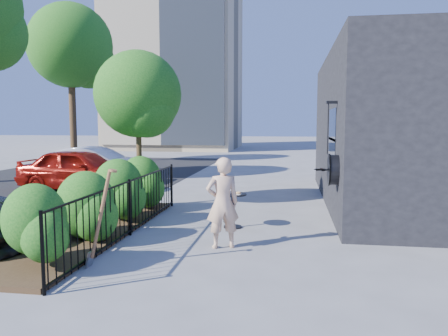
% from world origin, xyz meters
% --- Properties ---
extents(ground, '(120.00, 120.00, 0.00)m').
position_xyz_m(ground, '(0.00, 0.00, 0.00)').
color(ground, gray).
rests_on(ground, ground).
extents(shop_building, '(6.22, 9.00, 4.00)m').
position_xyz_m(shop_building, '(5.50, 4.50, 2.00)').
color(shop_building, black).
rests_on(shop_building, ground).
extents(fence, '(0.05, 6.05, 1.10)m').
position_xyz_m(fence, '(-1.50, 0.00, 0.56)').
color(fence, black).
rests_on(fence, ground).
extents(planting_bed, '(1.30, 6.00, 0.08)m').
position_xyz_m(planting_bed, '(-2.20, 0.00, 0.04)').
color(planting_bed, '#382616').
rests_on(planting_bed, ground).
extents(shrubs, '(1.10, 5.60, 1.24)m').
position_xyz_m(shrubs, '(-2.10, 0.10, 0.70)').
color(shrubs, '#135515').
rests_on(shrubs, ground).
extents(patio_tree, '(2.20, 2.20, 3.94)m').
position_xyz_m(patio_tree, '(-2.24, 2.76, 2.76)').
color(patio_tree, '#3F2B19').
rests_on(patio_tree, ground).
extents(street_tree_far, '(4.40, 4.40, 8.28)m').
position_xyz_m(street_tree_far, '(-9.94, 13.96, 5.92)').
color(street_tree_far, '#3F2B19').
rests_on(street_tree_far, ground).
extents(cafe_table, '(0.57, 0.57, 0.77)m').
position_xyz_m(cafe_table, '(0.39, 0.93, 0.50)').
color(cafe_table, black).
rests_on(cafe_table, ground).
extents(woman, '(0.68, 0.57, 1.59)m').
position_xyz_m(woman, '(0.41, -0.55, 0.80)').
color(woman, beige).
rests_on(woman, ground).
extents(shovel, '(0.52, 0.20, 1.54)m').
position_xyz_m(shovel, '(-1.26, -1.89, 0.68)').
color(shovel, brown).
rests_on(shovel, ground).
extents(car_red, '(4.10, 1.90, 1.36)m').
position_xyz_m(car_red, '(-5.05, 5.03, 0.68)').
color(car_red, maroon).
rests_on(car_red, ground).
extents(car_silver, '(3.98, 1.52, 1.29)m').
position_xyz_m(car_silver, '(-5.46, 6.95, 0.65)').
color(car_silver, silver).
rests_on(car_silver, ground).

